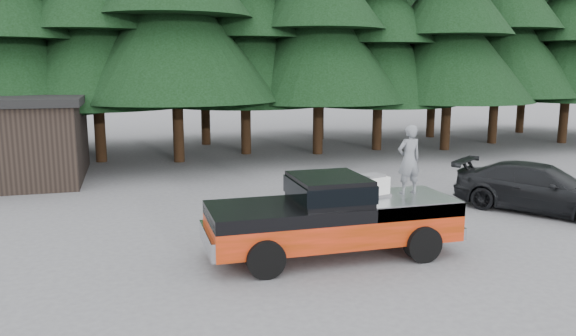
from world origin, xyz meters
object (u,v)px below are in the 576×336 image
object	(u,v)px
pickup_truck	(332,228)
parked_car	(540,188)
air_compressor	(372,187)
man_on_bed	(409,159)

from	to	relation	value
pickup_truck	parked_car	distance (m)	7.83
parked_car	air_compressor	bearing A→B (deg)	159.17
pickup_truck	parked_car	world-z (taller)	parked_car
pickup_truck	air_compressor	world-z (taller)	air_compressor
pickup_truck	man_on_bed	size ratio (longest dim) A/B	3.54
air_compressor	parked_car	bearing A→B (deg)	0.15
pickup_truck	man_on_bed	xyz separation A→B (m)	(2.05, 0.20, 1.51)
parked_car	man_on_bed	bearing A→B (deg)	161.77
air_compressor	man_on_bed	world-z (taller)	man_on_bed
man_on_bed	parked_car	world-z (taller)	man_on_bed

